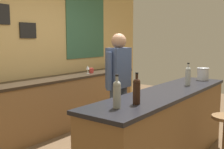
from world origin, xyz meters
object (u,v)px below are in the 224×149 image
Objects in this scene: wine_bottle_a at (117,93)px; wine_bottle_b at (137,90)px; wine_bottle_c at (188,75)px; ice_bucket at (203,74)px; coffee_mug at (91,70)px; wine_glass_c at (112,65)px; bartender at (119,82)px; wine_glass_b at (88,68)px.

wine_bottle_a is 1.00× the size of wine_bottle_b.
ice_bucket is (0.61, 0.00, -0.04)m from wine_bottle_c.
wine_bottle_b reaches higher than coffee_mug.
coffee_mug is at bearing 46.14° from wine_bottle_a.
wine_bottle_b is at bearing -14.69° from wine_bottle_a.
wine_bottle_b is at bearing -138.59° from wine_glass_c.
wine_glass_c is at bearing 78.92° from ice_bucket.
bartender is 10.45× the size of wine_glass_b.
coffee_mug is at bearing 80.19° from wine_bottle_c.
wine_bottle_a and wine_bottle_c have the same top height.
bartender is at bearing 139.89° from ice_bucket.
wine_bottle_a reaches higher than wine_glass_c.
wine_bottle_c reaches higher than ice_bucket.
wine_bottle_b is 1.63× the size of ice_bucket.
coffee_mug is at bearing 4.47° from wine_glass_b.
bartender is 1.41m from coffee_mug.
wine_bottle_a is at bearing -132.25° from wine_glass_b.
bartender is 10.45× the size of wine_glass_c.
bartender is at bearing 43.45° from wine_bottle_b.
coffee_mug is at bearing 50.74° from wine_bottle_b.
wine_glass_c is (2.56, 1.99, -0.05)m from wine_bottle_a.
wine_bottle_b reaches higher than wine_glass_c.
coffee_mug is (1.68, 2.05, -0.11)m from wine_bottle_b.
bartender is 5.29× the size of wine_bottle_a.
wine_bottle_a is at bearing 178.12° from wine_bottle_c.
ice_bucket is (1.01, -0.85, 0.08)m from bartender.
bartender is 12.96× the size of coffee_mug.
wine_bottle_c is 2.28m from wine_glass_c.
wine_bottle_a is 2.68m from wine_glass_b.
wine_bottle_a is at bearing -142.16° from wine_glass_c.
wine_glass_c is at bearing 63.81° from wine_bottle_c.
wine_bottle_c is 2.45× the size of coffee_mug.
wine_bottle_a is 2.45× the size of coffee_mug.
wine_bottle_a is 3.25m from wine_glass_c.
ice_bucket is at bearing 0.36° from wine_bottle_b.
wine_bottle_c is 0.61m from ice_bucket.
wine_bottle_c is (0.41, -0.86, 0.12)m from bartender.
bartender is at bearing 34.98° from wine_bottle_a.
bartender is 5.29× the size of wine_bottle_c.
wine_bottle_b is 2.65m from coffee_mug.
coffee_mug is (1.91, 1.99, -0.11)m from wine_bottle_a.
ice_bucket is (1.93, 0.01, -0.04)m from wine_bottle_b.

